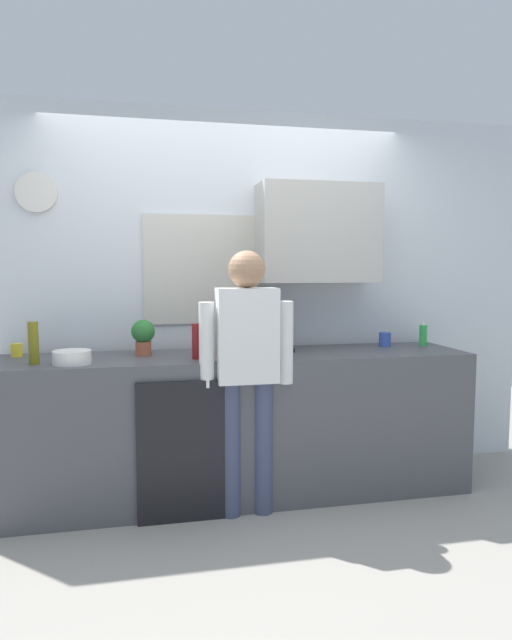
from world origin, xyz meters
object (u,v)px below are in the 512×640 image
coffee_maker (276,329)px  cup_blue_mug (385,339)px  bottle_red_vinegar (197,341)px  bottle_olive_oil (33,343)px  dish_soap (423,335)px  bottle_dark_sauce (255,344)px  mixing_bowl (72,357)px  person_at_sink (247,360)px  potted_plant (143,335)px  cup_white_mug (246,345)px  cup_yellow_cup (17,350)px

coffee_maker → cup_blue_mug: size_ratio=3.30×
coffee_maker → bottle_red_vinegar: 0.61m
coffee_maker → bottle_olive_oil: coffee_maker is taller
dish_soap → bottle_dark_sauce: bearing=-167.1°
mixing_bowl → person_at_sink: bearing=-7.7°
bottle_red_vinegar → mixing_bowl: bottle_red_vinegar is taller
dish_soap → bottle_olive_oil: bearing=-174.4°
bottle_dark_sauce → person_at_sink: (-0.08, -0.13, -0.08)m
coffee_maker → cup_blue_mug: coffee_maker is taller
bottle_red_vinegar → potted_plant: size_ratio=0.96×
bottle_olive_oil → bottle_dark_sauce: size_ratio=1.39×
bottle_olive_oil → person_at_sink: size_ratio=0.16×
bottle_dark_sauce → bottle_olive_oil: bearing=178.0°
bottle_red_vinegar → cup_white_mug: 0.40m
coffee_maker → bottle_olive_oil: bearing=-170.9°
cup_yellow_cup → cup_blue_mug: bearing=-1.0°
cup_yellow_cup → potted_plant: potted_plant is taller
bottle_red_vinegar → cup_blue_mug: bottle_red_vinegar is taller
bottle_red_vinegar → bottle_dark_sauce: bearing=-7.3°
bottle_dark_sauce → mixing_bowl: bottle_dark_sauce is taller
bottle_olive_oil → bottle_red_vinegar: size_ratio=1.14×
cup_white_mug → person_at_sink: size_ratio=0.06×
coffee_maker → bottle_olive_oil: size_ratio=1.32×
bottle_olive_oil → potted_plant: bearing=18.5°
cup_yellow_cup → bottle_red_vinegar: bearing=-15.8°
mixing_bowl → person_at_sink: 1.02m
coffee_maker → bottle_dark_sauce: bearing=-125.4°
potted_plant → cup_white_mug: bearing=-0.9°
coffee_maker → mixing_bowl: bearing=-167.6°
bottle_olive_oil → mixing_bowl: bottle_olive_oil is taller
coffee_maker → bottle_dark_sauce: 0.36m
bottle_olive_oil → cup_white_mug: bottle_olive_oil is taller
cup_blue_mug → dish_soap: bearing=-2.5°
bottle_olive_oil → bottle_red_vinegar: (0.95, -0.00, -0.01)m
cup_white_mug → potted_plant: bearing=179.1°
mixing_bowl → dish_soap: 2.42m
bottle_red_vinegar → dish_soap: 1.68m
cup_blue_mug → cup_white_mug: bearing=-176.1°
coffee_maker → cup_yellow_cup: (-1.67, 0.07, -0.10)m
bottle_dark_sauce → dish_soap: size_ratio=1.00×
mixing_bowl → coffee_maker: bearing=12.4°
dish_soap → person_at_sink: (-1.39, -0.43, -0.07)m
coffee_maker → potted_plant: size_ratio=1.43×
cup_blue_mug → cup_yellow_cup: (-2.48, 0.04, -0.01)m
bottle_olive_oil → cup_white_mug: size_ratio=2.63×
coffee_maker → dish_soap: (1.11, 0.01, -0.07)m
bottle_dark_sauce → cup_blue_mug: bearing=17.1°
potted_plant → person_at_sink: size_ratio=0.14×
cup_blue_mug → dish_soap: (0.29, -0.01, 0.03)m
cup_blue_mug → cup_yellow_cup: size_ratio=1.18×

